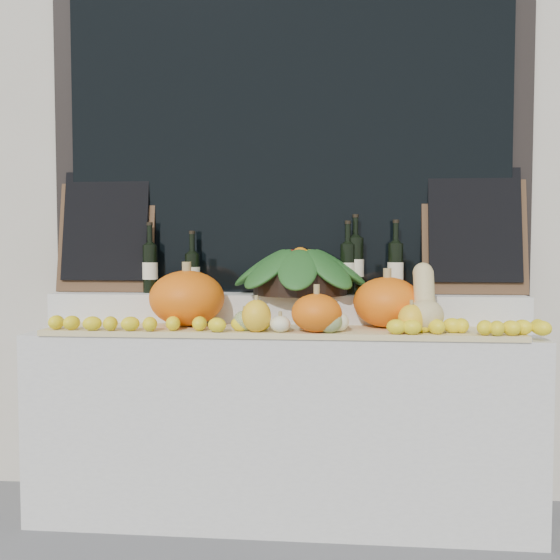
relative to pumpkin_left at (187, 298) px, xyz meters
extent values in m
cube|color=beige|center=(0.43, 0.79, 1.22)|extent=(7.00, 0.90, 4.50)
cube|color=black|center=(0.43, 0.34, 0.87)|extent=(2.40, 0.04, 2.10)
cube|color=black|center=(0.43, 0.31, 0.87)|extent=(2.20, 0.02, 2.00)
cube|color=silver|center=(0.43, 0.07, -0.59)|extent=(2.30, 0.55, 0.88)
cube|color=silver|center=(0.43, 0.22, -0.07)|extent=(2.30, 0.25, 0.16)
cube|color=tan|center=(0.43, -0.06, -0.14)|extent=(2.10, 0.32, 0.02)
ellipsoid|color=orange|center=(0.00, 0.00, 0.00)|extent=(0.37, 0.37, 0.26)
ellipsoid|color=orange|center=(0.92, 0.03, -0.01)|extent=(0.34, 0.34, 0.23)
ellipsoid|color=orange|center=(0.60, -0.15, -0.05)|extent=(0.26, 0.26, 0.17)
ellipsoid|color=#D3BB7C|center=(1.07, -0.10, -0.06)|extent=(0.16, 0.16, 0.14)
cylinder|color=#D3BB7C|center=(1.07, -0.05, 0.05)|extent=(0.09, 0.14, 0.18)
sphere|color=#D3BB7C|center=(1.07, -0.01, 0.12)|extent=(0.09, 0.09, 0.09)
ellipsoid|color=#37691F|center=(0.66, -0.17, -0.08)|extent=(0.11, 0.11, 0.10)
cylinder|color=#988753|center=(0.66, -0.17, -0.02)|extent=(0.02, 0.02, 0.02)
ellipsoid|color=#37691F|center=(0.29, -0.14, -0.08)|extent=(0.10, 0.10, 0.09)
cylinder|color=#988753|center=(0.29, -0.14, -0.03)|extent=(0.02, 0.02, 0.02)
ellipsoid|color=#FFFBCB|center=(0.45, -0.18, -0.09)|extent=(0.09, 0.09, 0.07)
cylinder|color=#988753|center=(0.45, -0.18, -0.05)|extent=(0.02, 0.02, 0.02)
ellipsoid|color=yellow|center=(0.35, -0.18, -0.06)|extent=(0.13, 0.13, 0.14)
cylinder|color=#988753|center=(0.35, -0.18, 0.02)|extent=(0.02, 0.02, 0.02)
ellipsoid|color=#FFFBCB|center=(0.69, -0.13, -0.08)|extent=(0.10, 0.10, 0.09)
cylinder|color=#988753|center=(0.69, -0.13, -0.03)|extent=(0.02, 0.02, 0.02)
ellipsoid|color=yellow|center=(1.01, -0.14, -0.07)|extent=(0.12, 0.12, 0.12)
cylinder|color=#988753|center=(1.01, -0.14, 0.00)|extent=(0.02, 0.02, 0.02)
cylinder|color=black|center=(0.51, 0.20, 0.06)|extent=(0.46, 0.46, 0.11)
cylinder|color=black|center=(-0.24, 0.23, 0.13)|extent=(0.07, 0.07, 0.24)
cylinder|color=black|center=(-0.24, 0.23, 0.30)|extent=(0.03, 0.03, 0.10)
cylinder|color=#F4ECCB|center=(-0.24, 0.23, 0.12)|extent=(0.08, 0.08, 0.08)
cylinder|color=black|center=(-0.24, 0.23, 0.35)|extent=(0.03, 0.03, 0.02)
cylinder|color=black|center=(-0.03, 0.23, 0.10)|extent=(0.07, 0.07, 0.20)
cylinder|color=black|center=(-0.03, 0.23, 0.25)|extent=(0.03, 0.03, 0.10)
cylinder|color=#F4ECCB|center=(-0.03, 0.23, 0.09)|extent=(0.08, 0.08, 0.08)
cylinder|color=black|center=(-0.03, 0.23, 0.31)|extent=(0.03, 0.03, 0.02)
cylinder|color=black|center=(0.78, 0.25, 0.14)|extent=(0.08, 0.08, 0.27)
cylinder|color=black|center=(0.78, 0.25, 0.33)|extent=(0.03, 0.03, 0.10)
cylinder|color=#F4ECCB|center=(0.78, 0.25, 0.13)|extent=(0.08, 0.08, 0.08)
cylinder|color=black|center=(0.78, 0.25, 0.39)|extent=(0.03, 0.03, 0.02)
cylinder|color=black|center=(0.74, 0.22, 0.13)|extent=(0.07, 0.07, 0.24)
cylinder|color=black|center=(0.74, 0.22, 0.30)|extent=(0.03, 0.03, 0.10)
cylinder|color=#F4ECCB|center=(0.74, 0.22, 0.12)|extent=(0.08, 0.08, 0.08)
cylinder|color=black|center=(0.74, 0.22, 0.36)|extent=(0.03, 0.03, 0.02)
cylinder|color=black|center=(0.97, 0.22, 0.13)|extent=(0.07, 0.07, 0.25)
cylinder|color=black|center=(0.97, 0.22, 0.30)|extent=(0.03, 0.03, 0.10)
cylinder|color=#F4ECCB|center=(0.97, 0.22, 0.12)|extent=(0.08, 0.08, 0.08)
cylinder|color=black|center=(0.97, 0.22, 0.36)|extent=(0.03, 0.03, 0.02)
cube|color=#4C331E|center=(-0.49, 0.29, 0.31)|extent=(0.50, 0.12, 0.61)
cube|color=black|center=(-0.49, 0.27, 0.34)|extent=(0.44, 0.11, 0.55)
cube|color=#4C331E|center=(1.35, 0.29, 0.31)|extent=(0.50, 0.12, 0.61)
cube|color=black|center=(1.35, 0.27, 0.34)|extent=(0.44, 0.11, 0.55)
camera|label=1|loc=(0.69, -2.82, 0.24)|focal=40.00mm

